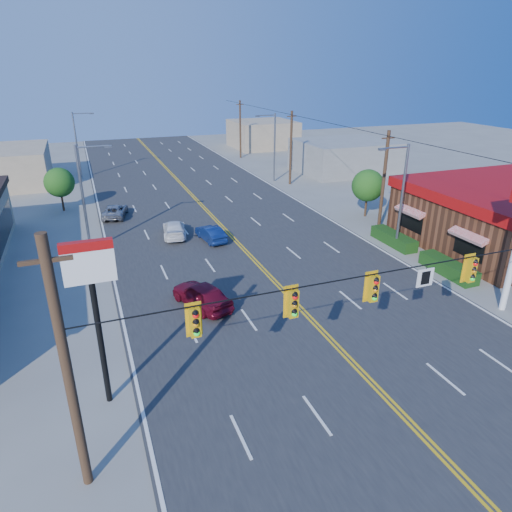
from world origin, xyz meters
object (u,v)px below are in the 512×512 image
object	(u,v)px
pizza_hut_sign	(93,291)
car_blue	(211,234)
car_white	(174,229)
car_silver	(115,211)
signal_span	(395,296)
kfc	(510,215)
car_magenta	(202,296)

from	to	relation	value
pizza_hut_sign	car_blue	distance (m)	19.64
pizza_hut_sign	car_blue	xyz separation A→B (m)	(9.15, 16.76, -4.57)
pizza_hut_sign	car_white	xyz separation A→B (m)	(6.63, 18.85, -4.55)
pizza_hut_sign	car_silver	size ratio (longest dim) A/B	1.64
pizza_hut_sign	car_white	world-z (taller)	pizza_hut_sign
pizza_hut_sign	car_silver	bearing A→B (deg)	84.43
signal_span	car_white	bearing A→B (deg)	100.53
car_white	car_blue	bearing A→B (deg)	149.53
kfc	car_silver	xyz separation A→B (m)	(-28.37, 17.95, -1.80)
kfc	pizza_hut_sign	bearing A→B (deg)	-165.48
kfc	car_silver	size ratio (longest dim) A/B	3.90
car_silver	signal_span	bearing A→B (deg)	119.46
car_blue	car_silver	distance (m)	11.33
pizza_hut_sign	car_blue	bearing A→B (deg)	61.36
pizza_hut_sign	car_silver	world-z (taller)	pizza_hut_sign
pizza_hut_sign	car_white	size ratio (longest dim) A/B	1.58
kfc	car_white	xyz separation A→B (m)	(-24.27, 10.85, -1.75)
car_magenta	car_silver	size ratio (longest dim) A/B	1.05
car_white	car_silver	bearing A→B (deg)	-50.71
kfc	car_blue	xyz separation A→B (m)	(-21.75, 8.76, -1.77)
kfc	car_blue	size ratio (longest dim) A/B	4.40
signal_span	pizza_hut_sign	xyz separation A→B (m)	(-10.88, 4.00, 0.30)
kfc	car_white	size ratio (longest dim) A/B	3.77
signal_span	car_silver	distance (m)	31.39
signal_span	car_white	xyz separation A→B (m)	(-4.25, 22.85, -4.26)
signal_span	car_blue	size ratio (longest dim) A/B	6.57
car_magenta	car_white	size ratio (longest dim) A/B	1.01
signal_span	kfc	xyz separation A→B (m)	(20.02, 12.00, -2.51)
pizza_hut_sign	car_magenta	distance (m)	9.70
car_magenta	car_blue	distance (m)	10.87
car_blue	car_white	xyz separation A→B (m)	(-2.52, 2.09, 0.02)
signal_span	car_magenta	size ratio (longest dim) A/B	5.55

